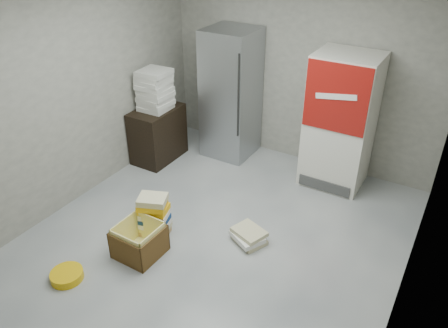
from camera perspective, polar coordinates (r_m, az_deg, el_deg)
name	(u,v)px	position (r m, az deg, el deg)	size (l,w,h in m)	color
ground	(205,249)	(5.00, -2.48, -11.06)	(5.00, 5.00, 0.00)	#B1B1AC
room_shell	(201,100)	(4.04, -3.05, 8.38)	(4.04, 5.04, 2.82)	#9B988B
steel_fridge	(231,94)	(6.47, 0.91, 9.10)	(0.70, 0.72, 1.90)	#9FA2A6
coke_cooler	(340,122)	(5.91, 14.94, 5.37)	(0.80, 0.73, 1.80)	silver
wood_shelf	(158,134)	(6.59, -8.62, 3.89)	(0.50, 0.80, 0.80)	black
supply_box_stack	(155,90)	(6.31, -9.03, 9.53)	(0.45, 0.43, 0.58)	beige
phonebook_stack_main	(154,216)	(5.10, -9.10, -6.67)	(0.40, 0.37, 0.53)	tan
phonebook_stack_side	(248,236)	(5.05, 3.22, -9.38)	(0.45, 0.43, 0.16)	#C7BE91
cardboard_box	(140,242)	(4.93, -10.98, -10.01)	(0.48, 0.48, 0.38)	yellow
bucket_lid	(67,275)	(4.91, -19.83, -13.53)	(0.33, 0.33, 0.09)	#E6B10A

